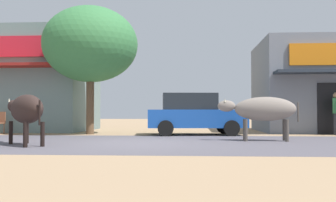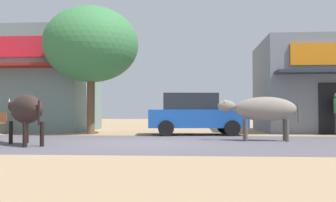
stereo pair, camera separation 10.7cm
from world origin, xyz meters
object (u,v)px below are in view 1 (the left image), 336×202
roadside_tree (90,45)px  cow_far_dark (263,109)px  pedestrian_by_shop (336,110)px  cow_near_brown (26,110)px  parked_hatchback_car (194,114)px

roadside_tree → cow_far_dark: (6.41, -3.27, -2.69)m
cow_far_dark → pedestrian_by_shop: 4.81m
cow_near_brown → cow_far_dark: 7.07m
cow_far_dark → parked_hatchback_car: bearing=124.8°
cow_near_brown → cow_far_dark: same height
pedestrian_by_shop → cow_near_brown: bearing=-152.3°
pedestrian_by_shop → roadside_tree: bearing=-179.6°
cow_near_brown → cow_far_dark: bearing=16.7°
cow_far_dark → cow_near_brown: bearing=-163.3°
roadside_tree → cow_near_brown: (-0.36, -5.30, -2.71)m
roadside_tree → pedestrian_by_shop: (9.88, 0.07, -2.69)m
cow_near_brown → pedestrian_by_shop: size_ratio=1.27×
parked_hatchback_car → cow_near_brown: bearing=-132.0°
parked_hatchback_car → pedestrian_by_shop: pedestrian_by_shop is taller
roadside_tree → cow_near_brown: size_ratio=2.45×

